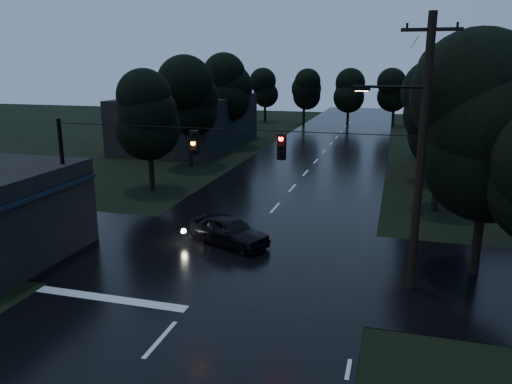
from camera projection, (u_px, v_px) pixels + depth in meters
The scene contains 16 objects.
main_road at pixel (305, 173), 38.72m from camera, with size 12.00×120.00×0.02m, color black.
cross_street at pixel (232, 258), 21.96m from camera, with size 60.00×9.00×0.02m, color black.
building_far_right at pixel (496, 145), 38.20m from camera, with size 10.00×14.00×4.40m, color black.
building_far_left at pixel (189, 121), 51.09m from camera, with size 10.00×16.00×5.00m, color black.
utility_pole_main at pixel (419, 151), 17.75m from camera, with size 3.50×0.30×10.00m.
utility_pole_far at pixel (423, 131), 33.69m from camera, with size 2.00×0.30×7.50m.
anchor_pole_left at pixel (65, 186), 22.25m from camera, with size 0.18×0.18×6.00m, color black.
span_signals at pixel (236, 144), 19.55m from camera, with size 15.00×0.37×1.12m.
tree_corner_near at pixel (491, 127), 18.74m from camera, with size 4.48×4.48×9.44m.
tree_left_a at pixel (148, 112), 32.32m from camera, with size 3.92×3.92×8.26m.
tree_left_b at pixel (189, 98), 39.84m from camera, with size 4.20×4.20×8.85m.
tree_left_c at pixel (223, 87), 49.21m from camera, with size 4.48×4.48×9.44m.
tree_right_a at pixel (443, 113), 27.48m from camera, with size 4.20×4.20×8.85m.
tree_right_b at pixel (444, 97), 34.68m from camera, with size 4.48×4.48×9.44m.
tree_right_c at pixel (442, 86), 43.74m from camera, with size 4.76×4.76×10.03m.
car at pixel (229, 230), 23.38m from camera, with size 1.65×4.11×1.40m, color black.
Camera 1 is at (6.60, -7.46, 8.32)m, focal length 35.00 mm.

